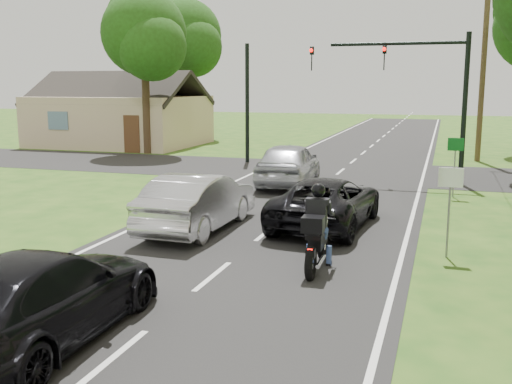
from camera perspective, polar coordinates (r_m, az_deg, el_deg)
ground at (r=12.78m, az=-4.14°, el=-8.05°), size 140.00×140.00×0.00m
road at (r=22.10m, az=5.45°, el=-0.21°), size 8.00×100.00×0.01m
cross_road at (r=27.92m, az=8.05°, el=1.93°), size 60.00×7.00×0.01m
motorcycle_rider at (r=13.06m, az=5.81°, el=-4.20°), size 0.63×2.24×1.93m
dark_suv at (r=17.07m, az=6.74°, el=-0.93°), size 2.69×5.21×1.40m
silver_sedan at (r=16.61m, az=-5.54°, el=-0.91°), size 1.77×4.84×1.58m
silver_suv at (r=23.84m, az=3.14°, el=2.70°), size 2.38×5.20×1.73m
dark_car_behind at (r=10.05m, az=-19.82°, el=-9.33°), size 2.18×5.10×1.47m
traffic_signal at (r=25.29m, az=15.11°, el=10.21°), size 6.38×0.44×6.00m
signal_pole_far at (r=30.85m, az=-0.84°, el=8.40°), size 0.20×0.20×6.00m
utility_pole_far at (r=33.32m, az=20.86°, el=11.47°), size 1.60×0.28×10.00m
sign_white at (r=14.45m, az=18.00°, el=0.15°), size 0.55×0.07×2.12m
sign_green at (r=22.38m, az=18.45°, el=3.56°), size 0.55×0.07×2.12m
tree_left_near at (r=35.13m, az=-10.38°, el=14.24°), size 5.12×4.96×9.22m
tree_left_far at (r=44.99m, az=-6.59°, el=14.20°), size 5.76×5.58×10.14m
house at (r=40.86m, az=-12.73°, el=6.89°), size 10.20×8.00×4.84m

